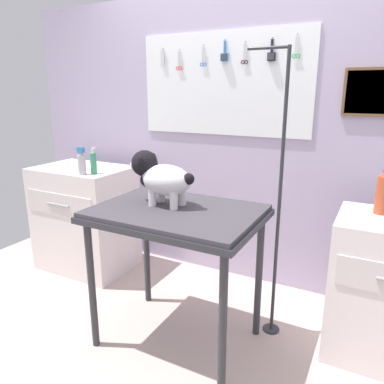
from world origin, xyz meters
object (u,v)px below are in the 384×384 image
at_px(grooming_table, 177,223).
at_px(grooming_arm, 277,211).
at_px(pump_bottle_white, 82,163).
at_px(dog, 160,177).
at_px(soda_bottle, 383,193).
at_px(counter_left, 86,218).

height_order(grooming_table, grooming_arm, grooming_arm).
relative_size(grooming_table, pump_bottle_white, 4.51).
relative_size(grooming_table, dog, 2.18).
distance_m(grooming_arm, soda_bottle, 0.60).
xyz_separation_m(grooming_table, counter_left, (-1.25, 0.53, -0.34)).
relative_size(grooming_table, grooming_arm, 0.55).
bearing_deg(counter_left, grooming_arm, -5.07).
relative_size(dog, soda_bottle, 1.72).
distance_m(grooming_arm, pump_bottle_white, 1.55).
relative_size(dog, counter_left, 0.49).
distance_m(dog, pump_bottle_white, 0.95).
bearing_deg(counter_left, soda_bottle, 0.53).
bearing_deg(pump_bottle_white, grooming_table, -17.19).
relative_size(pump_bottle_white, soda_bottle, 0.83).
distance_m(grooming_table, soda_bottle, 1.21).
height_order(grooming_table, soda_bottle, soda_bottle).
bearing_deg(counter_left, dog, -23.89).
height_order(grooming_table, counter_left, counter_left).
relative_size(counter_left, soda_bottle, 3.51).
xyz_separation_m(dog, soda_bottle, (1.19, 0.52, -0.08)).
bearing_deg(dog, counter_left, 156.11).
height_order(dog, soda_bottle, dog).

